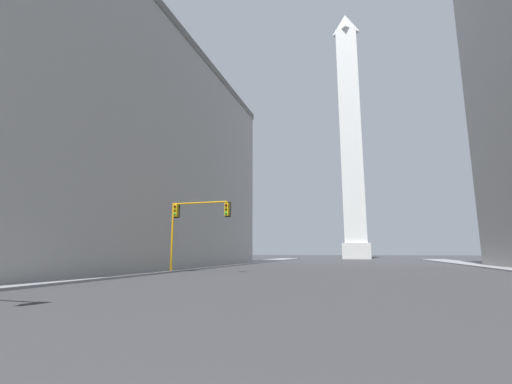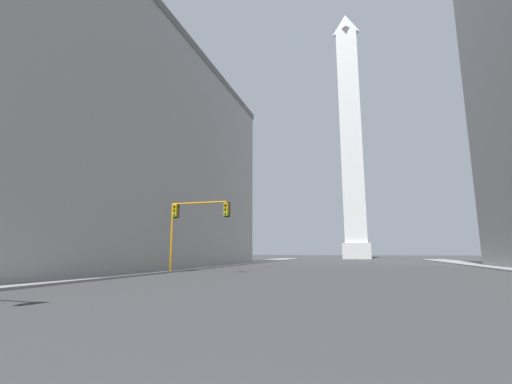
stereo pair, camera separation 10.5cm
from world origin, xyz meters
TOP-DOWN VIEW (x-y plane):
  - sidewalk_left at (-16.85, 33.82)m, footprint 5.00×112.72m
  - building_left at (-28.03, 30.24)m, footprint 23.38×52.37m
  - obelisk at (0.00, 93.93)m, footprint 7.03×7.03m
  - traffic_light_mid_left at (-12.79, 27.00)m, footprint 5.74×0.52m

SIDE VIEW (x-z plane):
  - sidewalk_left at x=-16.85m, z-range 0.00..0.15m
  - traffic_light_mid_left at x=-12.79m, z-range 1.65..7.82m
  - building_left at x=-28.03m, z-range 0.01..26.63m
  - obelisk at x=0.00m, z-range -1.04..69.70m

